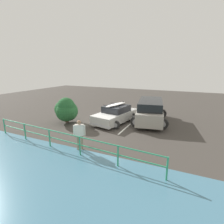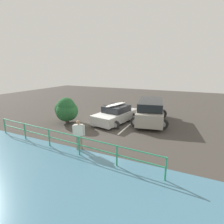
# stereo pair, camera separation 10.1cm
# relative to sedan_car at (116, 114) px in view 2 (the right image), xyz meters

# --- Properties ---
(ground_plane) EXTENTS (44.00, 44.00, 0.02)m
(ground_plane) POSITION_rel_sedan_car_xyz_m (0.33, 0.54, -0.62)
(ground_plane) COLOR #423D38
(ground_plane) RESTS_ON ground
(parking_stripe) EXTENTS (0.12, 4.58, 0.00)m
(parking_stripe) POSITION_rel_sedan_car_xyz_m (-1.20, 0.04, -0.61)
(parking_stripe) COLOR silver
(parking_stripe) RESTS_ON ground
(sedan_car) EXTENTS (2.74, 4.21, 1.57)m
(sedan_car) POSITION_rel_sedan_car_xyz_m (0.00, 0.00, 0.00)
(sedan_car) COLOR silver
(sedan_car) RESTS_ON ground
(suv_car) EXTENTS (3.11, 4.99, 1.73)m
(suv_car) POSITION_rel_sedan_car_xyz_m (-2.40, -1.12, 0.29)
(suv_car) COLOR #9E998E
(suv_car) RESTS_ON ground
(person_bystander) EXTENTS (0.54, 0.37, 1.56)m
(person_bystander) POSITION_rel_sedan_car_xyz_m (-0.21, 5.03, 0.33)
(person_bystander) COLOR gray
(person_bystander) RESTS_ON ground
(railing_fence) EXTENTS (10.21, 0.75, 0.95)m
(railing_fence) POSITION_rel_sedan_car_xyz_m (0.45, 5.45, 0.04)
(railing_fence) COLOR #2D9366
(railing_fence) RESTS_ON ground
(bush_near_left) EXTENTS (1.96, 1.95, 2.01)m
(bush_near_left) POSITION_rel_sedan_car_xyz_m (3.30, 1.74, 0.42)
(bush_near_left) COLOR brown
(bush_near_left) RESTS_ON ground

